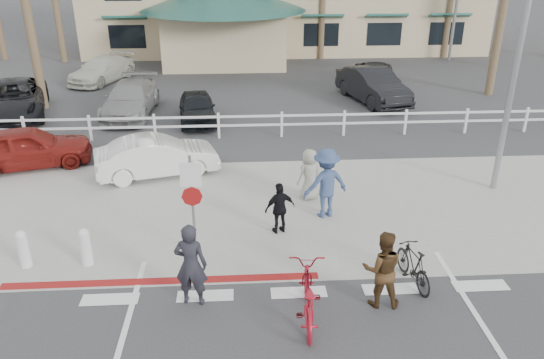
{
  "coord_description": "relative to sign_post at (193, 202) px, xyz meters",
  "views": [
    {
      "loc": [
        -1.14,
        -8.71,
        6.92
      ],
      "look_at": [
        -0.42,
        3.24,
        1.5
      ],
      "focal_mm": 35.0,
      "sensor_mm": 36.0,
      "label": 1
    }
  ],
  "objects": [
    {
      "name": "pedestrian_b",
      "position": [
        3.08,
        2.94,
        -0.69
      ],
      "size": [
        0.89,
        0.79,
        1.53
      ],
      "primitive_type": "imported",
      "rotation": [
        0.0,
        0.0,
        3.65
      ],
      "color": "gray",
      "rests_on": "ground"
    },
    {
      "name": "car_red_compact",
      "position": [
        -5.92,
        5.9,
        -0.76
      ],
      "size": [
        4.33,
        2.64,
        1.38
      ],
      "primitive_type": "imported",
      "rotation": [
        0.0,
        0.0,
        1.84
      ],
      "color": "maroon",
      "rests_on": "ground"
    },
    {
      "name": "car_white_sedan",
      "position": [
        -1.55,
        4.95,
        -0.82
      ],
      "size": [
        4.07,
        2.34,
        1.27
      ],
      "primitive_type": "imported",
      "rotation": [
        0.0,
        0.0,
        1.85
      ],
      "color": "white",
      "rests_on": "ground"
    },
    {
      "name": "lot_car_0",
      "position": [
        -8.5,
        11.62,
        -0.7
      ],
      "size": [
        3.78,
        5.84,
        1.5
      ],
      "primitive_type": "imported",
      "rotation": [
        0.0,
        0.0,
        0.26
      ],
      "color": "black",
      "rests_on": "ground"
    },
    {
      "name": "bollard_0",
      "position": [
        -2.5,
        -0.2,
        -0.97
      ],
      "size": [
        0.26,
        0.26,
        0.95
      ],
      "primitive_type": null,
      "color": "silver",
      "rests_on": "ground"
    },
    {
      "name": "lot_car_4",
      "position": [
        -6.17,
        17.61,
        -0.81
      ],
      "size": [
        3.3,
        4.78,
        1.29
      ],
      "primitive_type": "imported",
      "rotation": [
        0.0,
        0.0,
        -0.38
      ],
      "color": "beige",
      "rests_on": "ground"
    },
    {
      "name": "ground",
      "position": [
        2.3,
        -2.2,
        -1.45
      ],
      "size": [
        140.0,
        140.0,
        0.0
      ],
      "primitive_type": "plane",
      "color": "#333335"
    },
    {
      "name": "lot_car_2",
      "position": [
        -0.65,
        10.41,
        -0.84
      ],
      "size": [
        1.84,
        3.72,
        1.22
      ],
      "primitive_type": "imported",
      "rotation": [
        0.0,
        0.0,
        0.11
      ],
      "color": "black",
      "rests_on": "ground"
    },
    {
      "name": "lot_car_1",
      "position": [
        -3.58,
        11.58,
        -0.76
      ],
      "size": [
        2.08,
        4.8,
        1.38
      ],
      "primitive_type": "imported",
      "rotation": [
        0.0,
        0.0,
        -0.03
      ],
      "color": "gray",
      "rests_on": "ground"
    },
    {
      "name": "bike_red",
      "position": [
        2.37,
        -2.43,
        -0.9
      ],
      "size": [
        0.88,
        2.13,
        1.09
      ],
      "primitive_type": "imported",
      "rotation": [
        0.0,
        0.0,
        3.06
      ],
      "color": "maroon",
      "rests_on": "ground"
    },
    {
      "name": "pedestrian_a",
      "position": [
        3.38,
        1.86,
        -0.47
      ],
      "size": [
        1.43,
        1.09,
        1.96
      ],
      "primitive_type": "imported",
      "rotation": [
        0.0,
        0.0,
        3.46
      ],
      "color": "navy",
      "rests_on": "ground"
    },
    {
      "name": "sign_post",
      "position": [
        0.0,
        0.0,
        0.0
      ],
      "size": [
        0.5,
        0.1,
        2.9
      ],
      "primitive_type": null,
      "color": "gray",
      "rests_on": "ground"
    },
    {
      "name": "info_sign",
      "position": [
        16.3,
        19.8,
        1.35
      ],
      "size": [
        1.2,
        0.16,
        5.6
      ],
      "primitive_type": null,
      "color": "navy",
      "rests_on": "ground"
    },
    {
      "name": "rider_black",
      "position": [
        3.93,
        -2.05,
        -0.6
      ],
      "size": [
        0.9,
        0.74,
        1.69
      ],
      "primitive_type": "imported",
      "rotation": [
        0.0,
        0.0,
        3.01
      ],
      "color": "#442D17",
      "rests_on": "ground"
    },
    {
      "name": "curb_red",
      "position": [
        -0.7,
        -1.0,
        -1.44
      ],
      "size": [
        7.0,
        0.25,
        0.02
      ],
      "primitive_type": "cube",
      "color": "maroon",
      "rests_on": "ground"
    },
    {
      "name": "rider_red",
      "position": [
        0.07,
        -1.78,
        -0.53
      ],
      "size": [
        0.74,
        0.55,
        1.85
      ],
      "primitive_type": "imported",
      "rotation": [
        0.0,
        0.0,
        2.97
      ],
      "color": "#222129",
      "rests_on": "ground"
    },
    {
      "name": "bike_black",
      "position": [
        4.82,
        -1.39,
        -0.99
      ],
      "size": [
        0.69,
        1.59,
        0.92
      ],
      "primitive_type": "imported",
      "rotation": [
        0.0,
        0.0,
        3.32
      ],
      "color": "black",
      "rests_on": "ground"
    },
    {
      "name": "parking_lot",
      "position": [
        2.3,
        15.8,
        -1.45
      ],
      "size": [
        50.0,
        16.0,
        0.01
      ],
      "primitive_type": "cube",
      "color": "#333335",
      "rests_on": "ground"
    },
    {
      "name": "lot_car_5",
      "position": [
        8.07,
        15.36,
        -0.85
      ],
      "size": [
        2.48,
        4.53,
        1.2
      ],
      "primitive_type": "imported",
      "rotation": [
        0.0,
        0.0,
        -0.12
      ],
      "color": "black",
      "rests_on": "ground"
    },
    {
      "name": "cross_street",
      "position": [
        2.3,
        6.3,
        -1.45
      ],
      "size": [
        40.0,
        5.0,
        0.01
      ],
      "primitive_type": "cube",
      "color": "#333335",
      "rests_on": "ground"
    },
    {
      "name": "bollard_1",
      "position": [
        -3.9,
        -0.2,
        -0.97
      ],
      "size": [
        0.26,
        0.26,
        0.95
      ],
      "primitive_type": null,
      "color": "silver",
      "rests_on": "ground"
    },
    {
      "name": "sidewalk_plaza",
      "position": [
        2.3,
        2.3,
        -1.44
      ],
      "size": [
        22.0,
        7.0,
        0.01
      ],
      "primitive_type": "cube",
      "color": "gray",
      "rests_on": "ground"
    },
    {
      "name": "rail_fence",
      "position": [
        2.8,
        8.3,
        -0.95
      ],
      "size": [
        29.4,
        0.16,
        1.0
      ],
      "primitive_type": null,
      "color": "silver",
      "rests_on": "ground"
    },
    {
      "name": "streetlight_0",
      "position": [
        8.8,
        3.3,
        3.05
      ],
      "size": [
        0.6,
        2.0,
        9.0
      ],
      "primitive_type": null,
      "color": "gray",
      "rests_on": "ground"
    },
    {
      "name": "lot_car_3",
      "position": [
        7.29,
        12.9,
        -0.67
      ],
      "size": [
        2.84,
        4.98,
        1.55
      ],
      "primitive_type": "imported",
      "rotation": [
        0.0,
        0.0,
        0.27
      ],
      "color": "black",
      "rests_on": "ground"
    },
    {
      "name": "pedestrian_child",
      "position": [
        2.09,
        1.03,
        -0.76
      ],
      "size": [
        0.88,
        0.59,
        1.39
      ],
      "primitive_type": "imported",
      "rotation": [
        0.0,
        0.0,
        3.47
      ],
      "color": "black",
      "rests_on": "ground"
    }
  ]
}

